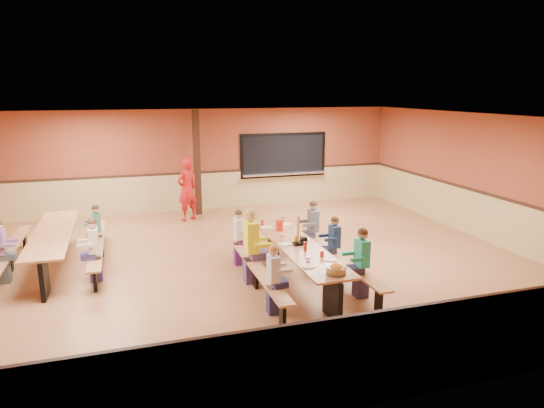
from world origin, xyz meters
name	(u,v)px	position (x,y,z in m)	size (l,w,h in m)	color
ground	(242,263)	(0.00, 0.00, 0.00)	(12.00, 12.00, 0.00)	brown
room_envelope	(241,232)	(0.00, 0.00, 0.69)	(12.04, 10.04, 3.02)	brown
kitchen_pass_through	(284,157)	(2.60, 4.96, 1.49)	(2.78, 0.28, 1.38)	black
structural_post	(197,163)	(-0.20, 4.40, 1.50)	(0.18, 0.18, 3.00)	black
cafeteria_table_main	(298,256)	(0.77, -1.32, 0.53)	(1.91, 3.70, 0.74)	#A66A42
cafeteria_table_second	(54,242)	(-3.68, 0.96, 0.53)	(1.91, 3.70, 0.74)	#A66A42
seated_child_white_left	(274,280)	(-0.06, -2.40, 0.57)	(0.34, 0.28, 1.15)	silver
seated_adult_yellow	(251,246)	(-0.06, -1.02, 0.70)	(0.46, 0.38, 1.40)	yellow
seated_child_grey_left	(239,238)	(-0.06, -0.04, 0.57)	(0.34, 0.28, 1.15)	silver
seated_child_teal_right	(361,263)	(1.59, -2.24, 0.62)	(0.38, 0.31, 1.23)	#29AC8A
seated_child_navy_right	(334,246)	(1.59, -1.11, 0.58)	(0.34, 0.28, 1.15)	navy
seated_child_char_right	(313,229)	(1.59, -0.01, 0.61)	(0.37, 0.30, 1.21)	#4F515A
seated_child_purple_sec	(1,252)	(-4.51, 0.33, 0.60)	(0.37, 0.30, 1.20)	slate
seated_child_green_sec	(97,231)	(-2.86, 1.38, 0.56)	(0.33, 0.27, 1.13)	#33725B
seated_child_tan_sec	(94,250)	(-2.86, -0.09, 0.61)	(0.37, 0.30, 1.21)	beige
standing_woman	(187,189)	(-0.59, 3.82, 0.88)	(0.64, 0.42, 1.76)	red
punch_pitcher	(279,225)	(0.73, -0.33, 0.85)	(0.16, 0.16, 0.22)	red
chip_bowl	(336,269)	(0.82, -2.85, 0.81)	(0.32, 0.32, 0.15)	#FBA727
napkin_dispenser	(304,240)	(0.90, -1.25, 0.80)	(0.10, 0.14, 0.13)	black
condiment_mustard	(296,240)	(0.73, -1.28, 0.82)	(0.06, 0.06, 0.17)	yellow
condiment_ketchup	(305,247)	(0.76, -1.69, 0.82)	(0.06, 0.06, 0.17)	#B2140F
table_paddle	(298,238)	(0.76, -1.31, 0.88)	(0.16, 0.16, 0.56)	black
place_settings	(298,242)	(0.77, -1.32, 0.80)	(0.65, 3.30, 0.11)	beige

